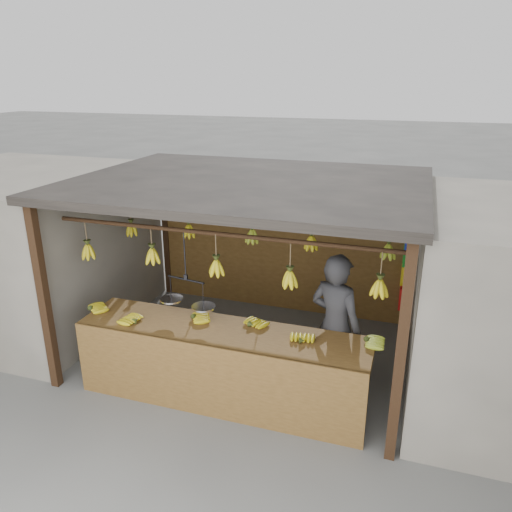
% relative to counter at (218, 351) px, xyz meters
% --- Properties ---
extents(ground, '(80.00, 80.00, 0.00)m').
position_rel_counter_xyz_m(ground, '(-0.06, 1.23, -0.70)').
color(ground, '#5B5B57').
extents(stall, '(4.30, 3.30, 2.40)m').
position_rel_counter_xyz_m(stall, '(-0.06, 1.55, 1.27)').
color(stall, black).
rests_on(stall, ground).
extents(neighbor_left, '(3.00, 3.00, 2.30)m').
position_rel_counter_xyz_m(neighbor_left, '(-3.66, 1.23, 0.45)').
color(neighbor_left, slate).
rests_on(neighbor_left, ground).
extents(counter, '(3.53, 0.77, 0.96)m').
position_rel_counter_xyz_m(counter, '(0.00, 0.00, 0.00)').
color(counter, brown).
rests_on(counter, ground).
extents(hanging_bananas, '(3.64, 2.26, 0.38)m').
position_rel_counter_xyz_m(hanging_bananas, '(-0.07, 1.23, 0.93)').
color(hanging_bananas, gold).
rests_on(hanging_bananas, ground).
extents(balance_scale, '(0.71, 0.34, 0.90)m').
position_rel_counter_xyz_m(balance_scale, '(-0.47, 0.23, 0.47)').
color(balance_scale, black).
rests_on(balance_scale, ground).
extents(vendor, '(0.76, 0.64, 1.77)m').
position_rel_counter_xyz_m(vendor, '(1.20, 0.63, 0.18)').
color(vendor, '#262628').
rests_on(vendor, ground).
extents(bag_bundles, '(0.08, 0.26, 1.25)m').
position_rel_counter_xyz_m(bag_bundles, '(1.88, 2.58, 0.31)').
color(bag_bundles, '#1426BF').
rests_on(bag_bundles, ground).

